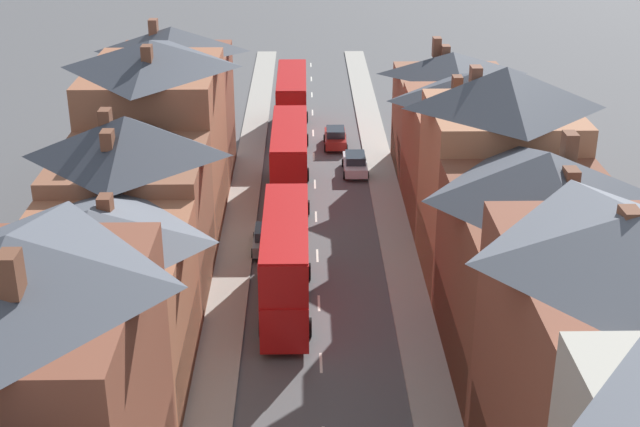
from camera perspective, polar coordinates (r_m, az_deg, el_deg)
The scene contains 11 objects.
pavement_left at distance 57.04m, azimuth -5.33°, elevation -1.79°, with size 2.20×104.00×0.14m, color #A8A399.
pavement_right at distance 57.17m, azimuth 4.92°, elevation -1.72°, with size 2.20×104.00×0.14m, color #A8A399.
centre_line_dashes at distance 55.11m, azimuth -0.17°, elevation -2.71°, with size 0.14×97.80×0.01m.
terrace_row_left at distance 39.33m, azimuth -14.90°, elevation -5.46°, with size 8.00×66.19×13.86m.
terrace_row_right at distance 39.18m, azimuth 15.33°, elevation -5.48°, with size 8.00×66.61×13.95m.
double_decker_bus_lead at distance 62.70m, azimuth -1.96°, elevation 3.41°, with size 2.74×10.80×5.30m.
double_decker_bus_mid_street at distance 76.29m, azimuth -1.81°, elevation 7.11°, with size 2.74×10.80×5.30m.
double_decker_bus_far_approaching at distance 48.13m, azimuth -2.22°, elevation -3.09°, with size 2.74×10.80×5.30m.
car_near_blue at distance 73.71m, azimuth 0.99°, elevation 4.90°, with size 1.90×4.09×1.64m.
car_near_silver at distance 55.60m, azimuth -3.38°, elevation -1.58°, with size 1.90×3.84×1.60m.
car_parked_right_a at distance 68.03m, azimuth 2.26°, elevation 3.24°, with size 1.90×4.33×1.59m.
Camera 1 is at (-0.71, -13.42, 24.37)m, focal length 50.00 mm.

